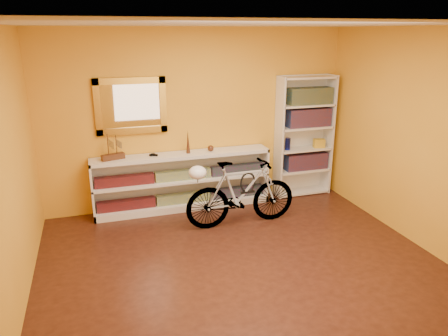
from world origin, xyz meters
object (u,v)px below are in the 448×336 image
object	(u,v)px
helmet	(198,173)
bicycle	(241,193)
console_unit	(183,181)
bookcase	(304,137)

from	to	relation	value
helmet	bicycle	bearing A→B (deg)	0.09
console_unit	bookcase	distance (m)	2.04
bookcase	helmet	bearing A→B (deg)	-157.22
bicycle	helmet	bearing A→B (deg)	90.00
helmet	console_unit	bearing A→B (deg)	92.26
bicycle	helmet	distance (m)	0.69
console_unit	bicycle	xyz separation A→B (m)	(0.63, -0.79, 0.04)
bookcase	bicycle	world-z (taller)	bookcase
bookcase	bicycle	distance (m)	1.64
console_unit	helmet	world-z (taller)	helmet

